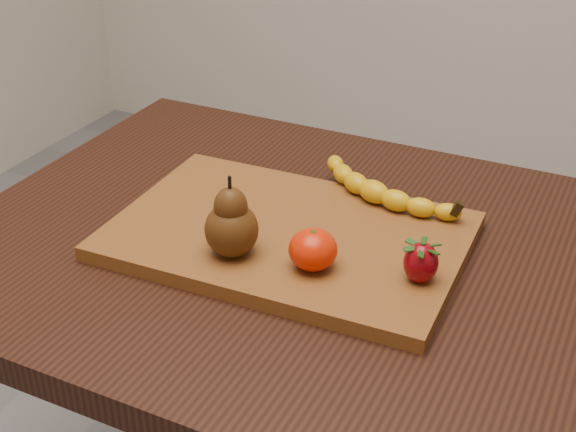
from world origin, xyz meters
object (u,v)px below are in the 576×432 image
at_px(table, 332,312).
at_px(pear, 231,216).
at_px(mandarin, 313,250).
at_px(cutting_board, 288,236).

distance_m(table, pear, 0.22).
bearing_deg(mandarin, table, 93.05).
relative_size(table, pear, 9.66).
relative_size(table, cutting_board, 2.22).
relative_size(cutting_board, pear, 4.35).
distance_m(table, mandarin, 0.16).
height_order(table, mandarin, mandarin).
xyz_separation_m(cutting_board, mandarin, (0.07, -0.07, 0.03)).
height_order(table, pear, pear).
bearing_deg(cutting_board, pear, -116.41).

